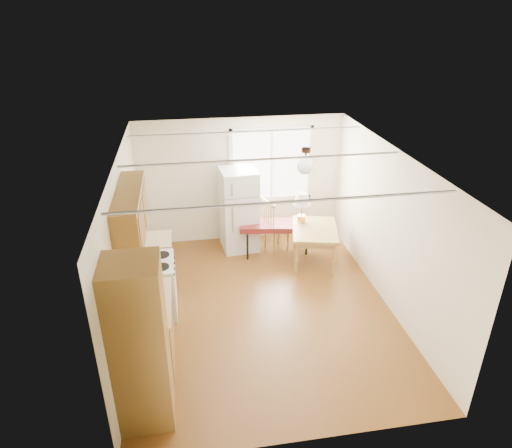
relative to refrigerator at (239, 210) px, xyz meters
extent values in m
cube|color=#522D10|center=(0.10, -2.08, -0.81)|extent=(4.60, 5.60, 0.12)
cube|color=white|center=(0.10, -2.08, 1.69)|extent=(4.60, 5.60, 0.12)
cube|color=#F7EBC6|center=(0.10, 0.42, 0.44)|extent=(4.60, 0.10, 2.50)
cube|color=#F7EBC6|center=(0.10, -4.58, 0.44)|extent=(4.60, 0.10, 2.50)
cube|color=#F7EBC6|center=(-1.90, -2.08, 0.44)|extent=(0.10, 5.60, 2.50)
cube|color=#F7EBC6|center=(2.10, -2.08, 0.44)|extent=(0.10, 5.60, 2.50)
cube|color=brown|center=(-1.60, -3.93, 0.24)|extent=(0.60, 0.60, 2.10)
cube|color=brown|center=(-1.60, -2.93, -0.38)|extent=(0.60, 1.10, 0.86)
cube|color=tan|center=(-1.59, -2.93, 0.07)|extent=(0.62, 1.14, 0.04)
cube|color=white|center=(-1.57, -1.88, -0.36)|extent=(0.65, 0.76, 0.90)
cube|color=brown|center=(-1.60, -1.13, -0.38)|extent=(0.60, 0.60, 0.86)
cube|color=brown|center=(-1.73, -2.23, 1.04)|extent=(0.33, 1.60, 0.70)
cube|color=white|center=(0.70, 0.41, 0.74)|extent=(1.50, 0.02, 1.35)
cylinder|color=#302015|center=(0.80, -1.68, 1.65)|extent=(0.14, 0.14, 0.06)
cylinder|color=#302015|center=(0.80, -1.68, 1.55)|extent=(0.03, 0.03, 0.16)
sphere|color=white|center=(0.80, -1.68, 1.41)|extent=(0.26, 0.26, 0.26)
cube|color=white|center=(0.00, 0.00, 0.00)|extent=(0.73, 0.73, 1.62)
cube|color=gray|center=(0.00, -0.33, 0.38)|extent=(0.67, 0.02, 0.02)
cube|color=gray|center=(-0.17, -0.35, 0.16)|extent=(0.03, 0.03, 0.97)
cube|color=#5D1616|center=(0.66, -0.32, -0.23)|extent=(1.43, 0.69, 0.11)
cylinder|color=black|center=(0.08, -0.51, -0.55)|extent=(0.04, 0.04, 0.53)
cylinder|color=black|center=(1.23, -0.51, -0.55)|extent=(0.04, 0.04, 0.53)
cylinder|color=black|center=(0.08, -0.13, -0.55)|extent=(0.04, 0.04, 0.53)
cylinder|color=black|center=(1.23, -0.13, -0.55)|extent=(0.04, 0.04, 0.53)
cube|color=olive|center=(1.31, -0.74, -0.17)|extent=(1.03, 1.23, 0.06)
cube|color=olive|center=(1.31, -0.74, -0.25)|extent=(0.91, 1.11, 0.10)
cylinder|color=olive|center=(0.88, -1.12, -0.51)|extent=(0.07, 0.07, 0.61)
cylinder|color=olive|center=(1.53, -1.27, -0.51)|extent=(0.07, 0.07, 0.61)
cylinder|color=olive|center=(1.09, -0.21, -0.51)|extent=(0.07, 0.07, 0.61)
cylinder|color=olive|center=(1.74, -0.36, -0.51)|extent=(0.07, 0.07, 0.61)
cylinder|color=olive|center=(0.70, -0.22, -0.33)|extent=(0.47, 0.47, 0.05)
cylinder|color=olive|center=(0.62, -0.42, -0.57)|extent=(0.04, 0.04, 0.48)
cylinder|color=olive|center=(0.91, -0.30, -0.57)|extent=(0.04, 0.04, 0.48)
cylinder|color=olive|center=(0.50, -0.13, -0.57)|extent=(0.04, 0.04, 0.48)
cylinder|color=olive|center=(0.79, -0.01, -0.57)|extent=(0.04, 0.04, 0.48)
cylinder|color=gold|center=(1.13, -0.43, -0.07)|extent=(0.16, 0.16, 0.13)
cylinder|color=gold|center=(1.13, -0.43, 0.11)|extent=(0.03, 0.03, 0.22)
cone|color=white|center=(1.13, -0.43, 0.33)|extent=(0.34, 0.34, 0.22)
cube|color=black|center=(-1.62, -2.78, 0.12)|extent=(0.21, 0.23, 0.07)
cube|color=black|center=(-1.62, -2.86, 0.29)|extent=(0.17, 0.09, 0.25)
cylinder|color=black|center=(-1.62, -2.73, 0.21)|extent=(0.13, 0.13, 0.11)
cylinder|color=red|center=(-1.67, -3.06, 0.18)|extent=(0.13, 0.13, 0.19)
sphere|color=red|center=(-1.67, -3.06, 0.31)|extent=(0.07, 0.07, 0.07)
camera|label=1|loc=(-0.98, -7.96, 3.60)|focal=32.00mm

